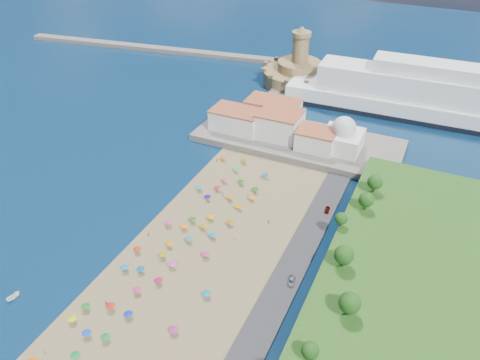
% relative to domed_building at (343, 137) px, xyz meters
% --- Properties ---
extents(ground, '(700.00, 700.00, 0.00)m').
position_rel_domed_building_xyz_m(ground, '(-30.00, -71.00, -8.97)').
color(ground, '#071938').
rests_on(ground, ground).
extents(terrace, '(90.00, 36.00, 3.00)m').
position_rel_domed_building_xyz_m(terrace, '(-20.00, 2.00, -7.47)').
color(terrace, '#59544C').
rests_on(terrace, ground).
extents(jetty, '(18.00, 70.00, 2.40)m').
position_rel_domed_building_xyz_m(jetty, '(-42.00, 37.00, -7.77)').
color(jetty, '#59544C').
rests_on(jetty, ground).
extents(breakwater, '(199.03, 34.77, 2.60)m').
position_rel_domed_building_xyz_m(breakwater, '(-140.00, 82.00, -7.67)').
color(breakwater, '#59544C').
rests_on(breakwater, ground).
extents(waterfront_buildings, '(57.00, 29.00, 11.00)m').
position_rel_domed_building_xyz_m(waterfront_buildings, '(-33.05, 2.64, -1.10)').
color(waterfront_buildings, silver).
rests_on(waterfront_buildings, terrace).
extents(domed_building, '(16.00, 16.00, 15.00)m').
position_rel_domed_building_xyz_m(domed_building, '(0.00, 0.00, 0.00)').
color(domed_building, silver).
rests_on(domed_building, terrace).
extents(fortress, '(40.00, 40.00, 32.40)m').
position_rel_domed_building_xyz_m(fortress, '(-42.00, 67.00, -2.29)').
color(fortress, '#A58752').
rests_on(fortress, ground).
extents(cruise_ship, '(154.41, 26.99, 33.63)m').
position_rel_domed_building_xyz_m(cruise_ship, '(35.91, 53.65, 0.98)').
color(cruise_ship, black).
rests_on(cruise_ship, ground).
extents(beach_parasols, '(31.40, 114.19, 2.20)m').
position_rel_domed_building_xyz_m(beach_parasols, '(-31.58, -81.74, -6.83)').
color(beach_parasols, gray).
rests_on(beach_parasols, beach).
extents(beachgoers, '(35.46, 100.86, 1.86)m').
position_rel_domed_building_xyz_m(beachgoers, '(-32.77, -77.17, -7.86)').
color(beachgoers, tan).
rests_on(beachgoers, beach).
extents(parked_cars, '(2.40, 73.76, 1.33)m').
position_rel_domed_building_xyz_m(parked_cars, '(6.00, -79.08, -7.63)').
color(parked_cars, gray).
rests_on(parked_cars, promenade).
extents(hillside_trees, '(16.36, 107.13, 7.45)m').
position_rel_domed_building_xyz_m(hillside_trees, '(18.53, -80.18, 1.19)').
color(hillside_trees, '#382314').
rests_on(hillside_trees, hillside).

